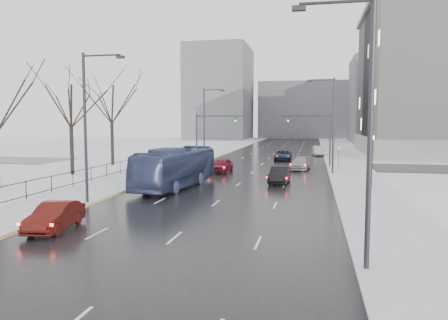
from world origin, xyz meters
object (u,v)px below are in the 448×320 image
Objects in this scene: mast_signal_left at (205,132)px; streetlight_r_near at (364,120)px; tree_park_d at (73,175)px; sedan_center_near at (222,165)px; sedan_left_near at (55,216)px; sedan_right_far at (300,163)px; tree_park_e at (113,166)px; streetlight_l_far at (206,121)px; no_uturn_sign at (339,150)px; sedan_right_cross at (283,155)px; lamppost_r_mid at (372,154)px; mast_signal_right at (321,133)px; sedan_right_distant at (318,151)px; sedan_right_near at (280,175)px; streetlight_r_mid at (331,121)px; streetlight_l_near at (88,120)px; bus at (176,167)px.

streetlight_r_near is at bearing -67.82° from mast_signal_left.
tree_park_d is 15.53m from sedan_center_near.
sedan_left_near reaches higher than sedan_right_far.
tree_park_e is 1.35× the size of streetlight_l_far.
no_uturn_sign is 13.38m from sedan_right_cross.
lamppost_r_mid is (29.20, -14.00, 2.94)m from tree_park_e.
sedan_right_distant is at bearing 90.42° from mast_signal_right.
sedan_center_near is at bearing -111.82° from sedan_right_cross.
sedan_right_distant is at bearing 49.55° from mast_signal_left.
streetlight_r_near is 15.72m from sedan_left_near.
streetlight_r_near is 45.06m from streetlight_l_far.
sedan_right_near reaches higher than sedan_right_far.
sedan_center_near is at bearing 146.47° from lamppost_r_mid.
sedan_center_near is (-10.61, -8.54, -3.30)m from mast_signal_right.
lamppost_r_mid is 1.59× the size of no_uturn_sign.
streetlight_r_mid reaches higher than sedan_right_cross.
sedan_left_near is at bearing -111.83° from sedan_right_distant.
tree_park_e reaches higher than no_uturn_sign.
streetlight_l_near is 0.84× the size of bus.
sedan_right_cross is (-1.27, 22.94, -0.01)m from sedan_right_near.
bus is 27.98m from sedan_right_cross.
no_uturn_sign is at bearing -24.73° from streetlight_l_far.
sedan_right_far is (11.41, 30.61, -0.00)m from sedan_left_near.
tree_park_d is 2.92× the size of lamppost_r_mid.
sedan_right_near is at bearing -116.11° from no_uturn_sign.
sedan_right_far is (-2.34, -4.16, -3.36)m from mast_signal_right.
mast_signal_right is 1.52× the size of sedan_left_near.
bus reaches higher than sedan_right_distant.
no_uturn_sign is at bearing 0.00° from tree_park_e.
lamppost_r_mid is 17.26m from sedan_center_near.
sedan_right_distant is at bearing 91.01° from streetlight_r_near.
streetlight_l_near is 1.54× the size of mast_signal_right.
streetlight_r_mid is at bearing 105.82° from lamppost_r_mid.
streetlight_l_near is at bearing -109.07° from sedan_right_cross.
streetlight_r_mid is 2.06× the size of sedan_right_far.
streetlight_r_near is 34.18m from no_uturn_sign.
bus is 2.67× the size of sedan_right_near.
bus is at bearing -49.62° from tree_park_e.
streetlight_l_far is (0.00, 32.00, 0.00)m from streetlight_l_near.
mast_signal_left is at bearing -145.23° from sedan_right_cross.
sedan_center_near is (4.89, -12.54, -4.82)m from streetlight_l_far.
streetlight_r_near is 20.38m from lamppost_r_mid.
tree_park_d is 24.83m from sedan_right_far.
mast_signal_left is 0.54× the size of bus.
no_uturn_sign is at bearing 75.52° from streetlight_r_mid.
bus is at bearing -137.81° from streetlight_r_mid.
sedan_right_near is (-3.83, -15.63, -3.33)m from mast_signal_right.
streetlight_r_mid is (26.37, -4.00, 5.62)m from tree_park_e.
lamppost_r_mid is at bearing -90.90° from sedan_right_distant.
streetlight_l_far is at bearing 123.54° from sedan_right_near.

